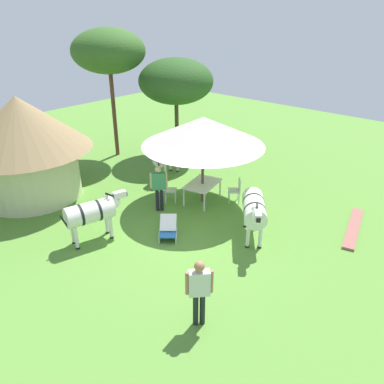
{
  "coord_description": "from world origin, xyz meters",
  "views": [
    {
      "loc": [
        -7.93,
        -7.29,
        6.58
      ],
      "look_at": [
        0.65,
        0.3,
        1.0
      ],
      "focal_mm": 35.47,
      "sensor_mm": 36.0,
      "label": 1
    }
  ],
  "objects": [
    {
      "name": "patio_chair_west_end",
      "position": [
        1.03,
        1.81,
        0.52
      ],
      "size": [
        0.61,
        0.61,
        0.9
      ],
      "rotation": [
        0.0,
        0.0,
        -2.43
      ],
      "color": "white",
      "rests_on": "ground_plane"
    },
    {
      "name": "patio_dining_table",
      "position": [
        1.86,
        0.85,
        0.66
      ],
      "size": [
        1.65,
        1.27,
        0.74
      ],
      "rotation": [
        0.0,
        0.0,
        0.23
      ],
      "color": "silver",
      "rests_on": "ground_plane"
    },
    {
      "name": "ground_plane",
      "position": [
        0.0,
        0.0,
        0.0
      ],
      "size": [
        36.0,
        36.0,
        0.0
      ],
      "primitive_type": "plane",
      "color": "#578B35"
    },
    {
      "name": "patio_chair_east_end",
      "position": [
        2.69,
        -0.11,
        0.52
      ],
      "size": [
        0.61,
        0.61,
        0.9
      ],
      "rotation": [
        0.0,
        0.0,
        0.72
      ],
      "color": "silver",
      "rests_on": "ground_plane"
    },
    {
      "name": "zebra_nearest_camera",
      "position": [
        -2.42,
        1.66,
        0.99
      ],
      "size": [
        2.08,
        1.01,
        1.52
      ],
      "rotation": [
        0.0,
        0.0,
        4.44
      ],
      "color": "silver",
      "rests_on": "ground_plane"
    },
    {
      "name": "guest_beside_umbrella",
      "position": [
        0.3,
        1.54,
        1.03
      ],
      "size": [
        0.48,
        0.48,
        1.71
      ],
      "rotation": [
        0.0,
        0.0,
        5.48
      ],
      "color": "black",
      "rests_on": "ground_plane"
    },
    {
      "name": "striped_lounge_chair",
      "position": [
        -0.78,
        0.04,
        0.26
      ],
      "size": [
        0.95,
        0.92,
        0.63
      ],
      "rotation": [
        0.0,
        0.0,
        2.29
      ],
      "color": "#2C6EBE",
      "rests_on": "ground_plane"
    },
    {
      "name": "brick_patio_kerb",
      "position": [
        3.65,
        -4.18,
        0.04
      ],
      "size": [
        2.8,
        1.03,
        0.08
      ],
      "primitive_type": "cube",
      "rotation": [
        0.0,
        0.0,
        0.24
      ],
      "color": "#96574D",
      "rests_on": "ground_plane"
    },
    {
      "name": "acacia_tree_left_background",
      "position": [
        4.95,
        5.08,
        3.55
      ],
      "size": [
        3.44,
        3.44,
        4.59
      ],
      "color": "#413C1F",
      "rests_on": "ground_plane"
    },
    {
      "name": "thatched_hut",
      "position": [
        -2.1,
        6.06,
        2.2
      ],
      "size": [
        4.89,
        4.89,
        3.84
      ],
      "rotation": [
        0.0,
        0.0,
        3.77
      ],
      "color": "beige",
      "rests_on": "ground_plane"
    },
    {
      "name": "acacia_tree_right_background",
      "position": [
        2.97,
        7.29,
        4.84
      ],
      "size": [
        3.29,
        3.29,
        5.85
      ],
      "color": "brown",
      "rests_on": "ground_plane"
    },
    {
      "name": "zebra_toward_hut",
      "position": [
        2.72,
        3.48,
        1.02
      ],
      "size": [
        2.24,
        1.16,
        1.56
      ],
      "rotation": [
        0.0,
        0.0,
        5.06
      ],
      "color": "silver",
      "rests_on": "ground_plane"
    },
    {
      "name": "standing_watcher",
      "position": [
        -2.91,
        -3.07,
        1.05
      ],
      "size": [
        0.49,
        0.48,
        1.74
      ],
      "rotation": [
        0.0,
        0.0,
        -0.74
      ],
      "color": "black",
      "rests_on": "ground_plane"
    },
    {
      "name": "zebra_by_umbrella",
      "position": [
        0.98,
        -1.96,
        1.02
      ],
      "size": [
        1.93,
        1.59,
        1.56
      ],
      "rotation": [
        0.0,
        0.0,
        2.22
      ],
      "color": "silver",
      "rests_on": "ground_plane"
    },
    {
      "name": "shade_umbrella",
      "position": [
        1.86,
        0.85,
        2.72
      ],
      "size": [
        4.36,
        4.36,
        3.23
      ],
      "color": "brown",
      "rests_on": "ground_plane"
    }
  ]
}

